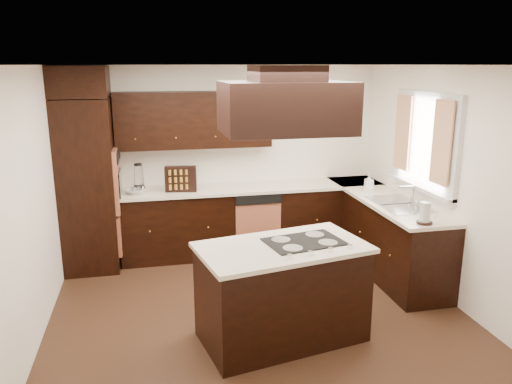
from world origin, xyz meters
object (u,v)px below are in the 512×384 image
(spice_rack, at_px, (181,179))
(range_hood, at_px, (286,107))
(oven_column, at_px, (88,185))
(island, at_px, (282,294))

(spice_rack, bearing_deg, range_hood, -61.01)
(spice_rack, bearing_deg, oven_column, -169.24)
(island, bearing_deg, spice_rack, 97.96)
(oven_column, bearing_deg, island, -49.15)
(island, bearing_deg, range_hood, -109.13)
(oven_column, relative_size, range_hood, 2.02)
(oven_column, distance_m, island, 2.95)
(island, bearing_deg, oven_column, 119.78)
(island, relative_size, spice_rack, 3.66)
(oven_column, height_order, spice_rack, oven_column)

